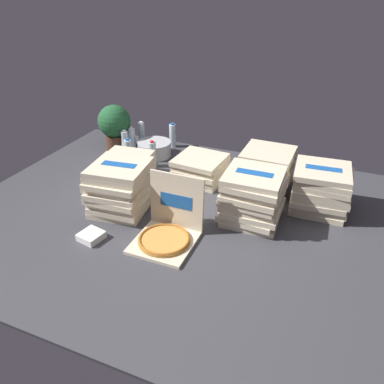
{
  "coord_description": "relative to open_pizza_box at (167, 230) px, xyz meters",
  "views": [
    {
      "loc": [
        0.87,
        -2.01,
        1.46
      ],
      "look_at": [
        -0.0,
        0.1,
        0.14
      ],
      "focal_mm": 34.98,
      "sensor_mm": 36.0,
      "label": 1
    }
  ],
  "objects": [
    {
      "name": "water_bottle_2",
      "position": [
        -0.58,
        0.91,
        0.04
      ],
      "size": [
        0.06,
        0.06,
        0.24
      ],
      "color": "silver",
      "rests_on": "ground_plane"
    },
    {
      "name": "pizza_stack_right_far",
      "position": [
        0.43,
        0.43,
        0.11
      ],
      "size": [
        0.4,
        0.4,
        0.36
      ],
      "color": "beige",
      "rests_on": "ground_plane"
    },
    {
      "name": "potted_plant",
      "position": [
        -1.08,
        1.12,
        0.17
      ],
      "size": [
        0.31,
        0.31,
        0.43
      ],
      "color": "#513323",
      "rests_on": "ground_plane"
    },
    {
      "name": "pizza_stack_left_mid",
      "position": [
        0.85,
        0.75,
        0.09
      ],
      "size": [
        0.41,
        0.41,
        0.32
      ],
      "color": "beige",
      "rests_on": "ground_plane"
    },
    {
      "name": "pizza_stack_right_mid",
      "position": [
        0.42,
        0.9,
        0.09
      ],
      "size": [
        0.41,
        0.41,
        0.32
      ],
      "color": "beige",
      "rests_on": "ground_plane"
    },
    {
      "name": "ground_plane",
      "position": [
        0.01,
        0.29,
        -0.08
      ],
      "size": [
        3.2,
        2.4,
        0.02
      ],
      "primitive_type": "cube",
      "color": "#38383D"
    },
    {
      "name": "pizza_stack_center_near",
      "position": [
        -0.67,
        0.63,
        0.03
      ],
      "size": [
        0.42,
        0.41,
        0.2
      ],
      "color": "beige",
      "rests_on": "ground_plane"
    },
    {
      "name": "pizza_stack_left_far",
      "position": [
        -0.1,
        0.84,
        0.03
      ],
      "size": [
        0.41,
        0.42,
        0.2
      ],
      "color": "beige",
      "rests_on": "ground_plane"
    },
    {
      "name": "water_bottle_0",
      "position": [
        -0.6,
        1.38,
        0.04
      ],
      "size": [
        0.06,
        0.06,
        0.24
      ],
      "color": "silver",
      "rests_on": "ground_plane"
    },
    {
      "name": "ice_bucket",
      "position": [
        -0.67,
        1.12,
        -0.01
      ],
      "size": [
        0.31,
        0.31,
        0.13
      ],
      "primitive_type": "cylinder",
      "color": "#B7BABF",
      "rests_on": "ground_plane"
    },
    {
      "name": "napkin_pile",
      "position": [
        -0.45,
        -0.18,
        -0.05
      ],
      "size": [
        0.16,
        0.16,
        0.05
      ],
      "primitive_type": "cube",
      "rotation": [
        0.0,
        0.0,
        -0.19
      ],
      "color": "white",
      "rests_on": "ground_plane"
    },
    {
      "name": "pizza_stack_center_far",
      "position": [
        -0.45,
        0.19,
        0.11
      ],
      "size": [
        0.43,
        0.43,
        0.36
      ],
      "color": "beige",
      "rests_on": "ground_plane"
    },
    {
      "name": "open_pizza_box",
      "position": [
        0.0,
        0.0,
        0.0
      ],
      "size": [
        0.37,
        0.41,
        0.39
      ],
      "color": "beige",
      "rests_on": "ground_plane"
    },
    {
      "name": "water_bottle_3",
      "position": [
        -0.94,
        1.04,
        0.04
      ],
      "size": [
        0.06,
        0.06,
        0.24
      ],
      "color": "white",
      "rests_on": "ground_plane"
    },
    {
      "name": "water_bottle_5",
      "position": [
        -0.91,
        1.13,
        0.04
      ],
      "size": [
        0.06,
        0.06,
        0.24
      ],
      "color": "silver",
      "rests_on": "ground_plane"
    },
    {
      "name": "water_bottle_4",
      "position": [
        -0.8,
        0.87,
        0.04
      ],
      "size": [
        0.06,
        0.06,
        0.24
      ],
      "color": "silver",
      "rests_on": "ground_plane"
    },
    {
      "name": "water_bottle_1",
      "position": [
        -0.9,
        1.3,
        0.04
      ],
      "size": [
        0.06,
        0.06,
        0.24
      ],
      "color": "silver",
      "rests_on": "ground_plane"
    }
  ]
}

